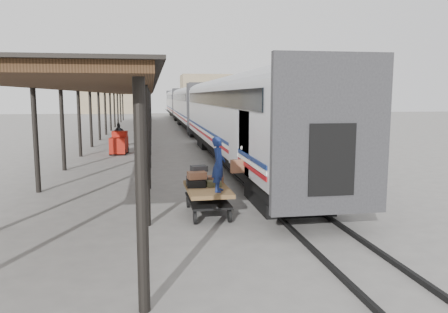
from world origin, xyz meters
The scene contains 11 objects.
ground centered at (0.00, 0.00, 0.00)m, with size 160.00×160.00×0.00m, color slate.
train centered at (3.19, 33.79, 2.69)m, with size 3.45×76.01×4.01m.
canopy centered at (-3.40, 24.00, 4.00)m, with size 4.90×64.30×4.15m.
rails centered at (3.20, 34.00, 0.06)m, with size 1.54×150.00×0.12m.
building_far centered at (14.00, 78.00, 4.00)m, with size 18.00×10.00×8.00m, color tan.
building_left centered at (-10.00, 82.00, 3.00)m, with size 12.00×8.00×6.00m, color tan.
baggage_cart centered at (0.46, -1.14, 0.65)m, with size 1.30×2.43×0.86m.
suitcase_stack centered at (0.31, -0.78, 1.07)m, with size 1.26×1.09×0.59m.
luggage_tug centered at (-3.23, 13.73, 0.65)m, with size 1.12×1.68×1.42m.
porter centered at (0.71, -1.79, 1.66)m, with size 0.58×0.38×1.59m, color navy.
pedestrian centered at (-3.50, 17.58, 0.86)m, with size 1.01×0.42×1.73m, color black.
Camera 1 is at (-1.15, -14.08, 3.61)m, focal length 35.00 mm.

